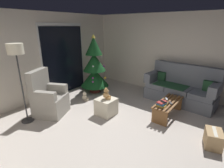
{
  "coord_description": "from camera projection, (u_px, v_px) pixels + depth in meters",
  "views": [
    {
      "loc": [
        -2.55,
        -1.61,
        2.14
      ],
      "look_at": [
        0.4,
        0.7,
        0.85
      ],
      "focal_mm": 27.64,
      "sensor_mm": 36.0,
      "label": 1
    }
  ],
  "objects": [
    {
      "name": "book_stack",
      "position": [
        162.0,
        104.0,
        3.94
      ],
      "size": [
        0.25,
        0.21,
        0.1
      ],
      "color": "#B79333",
      "rests_on": "coffee_table"
    },
    {
      "name": "ground_plane",
      "position": [
        127.0,
        135.0,
        3.53
      ],
      "size": [
        7.0,
        7.0,
        0.0
      ],
      "primitive_type": "plane",
      "color": "#BCB2A8"
    },
    {
      "name": "wall_right",
      "position": [
        180.0,
        56.0,
        5.25
      ],
      "size": [
        0.12,
        6.0,
        2.5
      ],
      "primitive_type": "cube",
      "color": "beige",
      "rests_on": "ground"
    },
    {
      "name": "remote_graphite",
      "position": [
        171.0,
        103.0,
        4.07
      ],
      "size": [
        0.15,
        0.13,
        0.02
      ],
      "primitive_type": "cube",
      "rotation": [
        0.0,
        0.0,
        2.23
      ],
      "color": "#333338",
      "rests_on": "coffee_table"
    },
    {
      "name": "teddy_bear_cream_by_tree",
      "position": [
        85.0,
        97.0,
        5.12
      ],
      "size": [
        0.21,
        0.22,
        0.29
      ],
      "color": "beige",
      "rests_on": "ground"
    },
    {
      "name": "cardboard_box_taped_mid_floor",
      "position": [
        213.0,
        139.0,
        3.17
      ],
      "size": [
        0.46,
        0.38,
        0.31
      ],
      "color": "tan",
      "rests_on": "ground"
    },
    {
      "name": "cell_phone",
      "position": [
        163.0,
        101.0,
        3.92
      ],
      "size": [
        0.13,
        0.16,
        0.01
      ],
      "primitive_type": "cube",
      "rotation": [
        0.0,
        0.0,
        -0.47
      ],
      "color": "black",
      "rests_on": "book_stack"
    },
    {
      "name": "armchair",
      "position": [
        49.0,
        99.0,
        4.26
      ],
      "size": [
        0.91,
        0.92,
        1.13
      ],
      "color": "gray",
      "rests_on": "ground"
    },
    {
      "name": "ottoman",
      "position": [
        106.0,
        106.0,
        4.3
      ],
      "size": [
        0.44,
        0.44,
        0.42
      ],
      "primitive_type": "cube",
      "color": "beige",
      "rests_on": "ground"
    },
    {
      "name": "coffee_table",
      "position": [
        168.0,
        106.0,
        4.21
      ],
      "size": [
        1.1,
        0.4,
        0.38
      ],
      "color": "brown",
      "rests_on": "ground"
    },
    {
      "name": "patio_door_frame",
      "position": [
        64.0,
        59.0,
        5.52
      ],
      "size": [
        1.6,
        0.02,
        2.2
      ],
      "primitive_type": "cube",
      "color": "silver",
      "rests_on": "ground"
    },
    {
      "name": "couch",
      "position": [
        181.0,
        89.0,
        4.95
      ],
      "size": [
        0.92,
        1.99,
        1.08
      ],
      "color": "slate",
      "rests_on": "ground"
    },
    {
      "name": "teddy_bear_honey",
      "position": [
        106.0,
        94.0,
        4.19
      ],
      "size": [
        0.21,
        0.22,
        0.29
      ],
      "color": "tan",
      "rests_on": "ottoman"
    },
    {
      "name": "christmas_tree",
      "position": [
        94.0,
        67.0,
        5.56
      ],
      "size": [
        0.91,
        0.91,
        1.88
      ],
      "color": "#4C1E19",
      "rests_on": "ground"
    },
    {
      "name": "wall_back",
      "position": [
        38.0,
        58.0,
        4.91
      ],
      "size": [
        5.72,
        0.12,
        2.5
      ],
      "primitive_type": "cube",
      "color": "beige",
      "rests_on": "ground"
    },
    {
      "name": "floor_lamp",
      "position": [
        17.0,
        57.0,
        3.57
      ],
      "size": [
        0.32,
        0.32,
        1.78
      ],
      "color": "#2D2D30",
      "rests_on": "ground"
    },
    {
      "name": "patio_door_glass",
      "position": [
        64.0,
        61.0,
        5.53
      ],
      "size": [
        1.5,
        0.02,
        2.1
      ],
      "primitive_type": "cube",
      "color": "black",
      "rests_on": "ground"
    },
    {
      "name": "remote_silver",
      "position": [
        166.0,
        99.0,
        4.3
      ],
      "size": [
        0.16,
        0.12,
        0.02
      ],
      "primitive_type": "cube",
      "rotation": [
        0.0,
        0.0,
        2.13
      ],
      "color": "#ADADB2",
      "rests_on": "coffee_table"
    }
  ]
}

